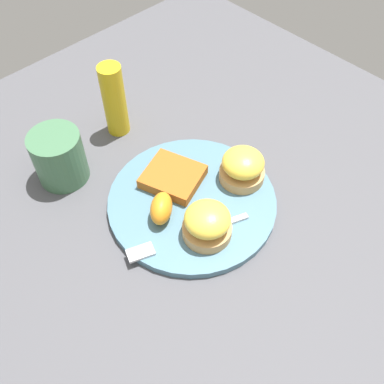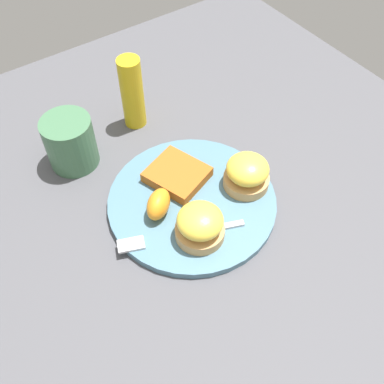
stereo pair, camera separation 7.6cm
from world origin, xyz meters
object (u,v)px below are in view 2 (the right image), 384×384
object	(u,v)px
sandwich_benedict_right	(247,173)
orange_wedge	(158,204)
condiment_bottle	(132,93)
hashbrown_patty	(177,175)
sandwich_benedict_left	(200,225)
cup	(70,142)
fork	(173,236)

from	to	relation	value
sandwich_benedict_right	orange_wedge	distance (m)	0.16
condiment_bottle	sandwich_benedict_right	bearing A→B (deg)	-164.71
orange_wedge	condiment_bottle	size ratio (longest dim) A/B	0.40
sandwich_benedict_right	condiment_bottle	xyz separation A→B (m)	(0.26, 0.07, 0.03)
sandwich_benedict_right	condiment_bottle	bearing A→B (deg)	15.29
hashbrown_patty	orange_wedge	size ratio (longest dim) A/B	1.62
orange_wedge	condiment_bottle	xyz separation A→B (m)	(0.23, -0.09, 0.04)
sandwich_benedict_left	cup	size ratio (longest dim) A/B	0.66
sandwich_benedict_left	fork	bearing A→B (deg)	61.39
orange_wedge	fork	distance (m)	0.06
hashbrown_patty	fork	world-z (taller)	hashbrown_patty
cup	orange_wedge	bearing A→B (deg)	-163.15
fork	hashbrown_patty	bearing A→B (deg)	-36.63
hashbrown_patty	condiment_bottle	xyz separation A→B (m)	(0.18, -0.02, 0.05)
hashbrown_patty	orange_wedge	xyz separation A→B (m)	(-0.05, 0.07, 0.01)
cup	fork	bearing A→B (deg)	-168.39
orange_wedge	cup	xyz separation A→B (m)	(0.20, 0.06, 0.01)
orange_wedge	sandwich_benedict_left	bearing A→B (deg)	-158.61
cup	sandwich_benedict_left	bearing A→B (deg)	-161.88
sandwich_benedict_right	cup	size ratio (longest dim) A/B	0.66
hashbrown_patty	cup	world-z (taller)	cup
sandwich_benedict_left	condiment_bottle	world-z (taller)	condiment_bottle
fork	orange_wedge	bearing A→B (deg)	-8.50
sandwich_benedict_left	hashbrown_patty	world-z (taller)	sandwich_benedict_left
sandwich_benedict_left	condiment_bottle	distance (m)	0.31
orange_wedge	condiment_bottle	bearing A→B (deg)	-20.75
hashbrown_patty	fork	xyz separation A→B (m)	(-0.10, 0.08, -0.01)
sandwich_benedict_right	sandwich_benedict_left	bearing A→B (deg)	107.69
sandwich_benedict_left	sandwich_benedict_right	bearing A→B (deg)	-72.31
sandwich_benedict_left	cup	xyz separation A→B (m)	(0.28, 0.09, 0.01)
sandwich_benedict_right	cup	xyz separation A→B (m)	(0.24, 0.22, 0.01)
fork	condiment_bottle	size ratio (longest dim) A/B	1.35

